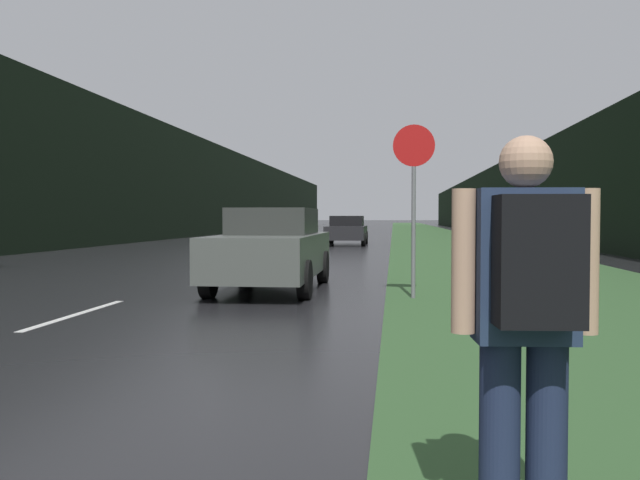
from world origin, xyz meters
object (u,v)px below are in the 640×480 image
hitchhiker_with_backpack (527,315)px  car_passing_near (272,249)px  stop_sign (414,192)px  car_passing_far (347,230)px

hitchhiker_with_backpack → car_passing_near: bearing=102.3°
stop_sign → hitchhiker_with_backpack: (0.20, -8.54, -0.81)m
stop_sign → car_passing_far: bearing=96.8°
car_passing_near → car_passing_far: bearing=-90.0°
car_passing_far → hitchhiker_with_backpack: bearing=95.3°
stop_sign → hitchhiker_with_backpack: 8.58m
stop_sign → car_passing_near: (-2.60, 1.25, -1.01)m
hitchhiker_with_backpack → car_passing_far: hitchhiker_with_backpack is taller
hitchhiker_with_backpack → car_passing_far: (-2.80, 30.26, -0.25)m
car_passing_far → car_passing_near: bearing=90.0°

